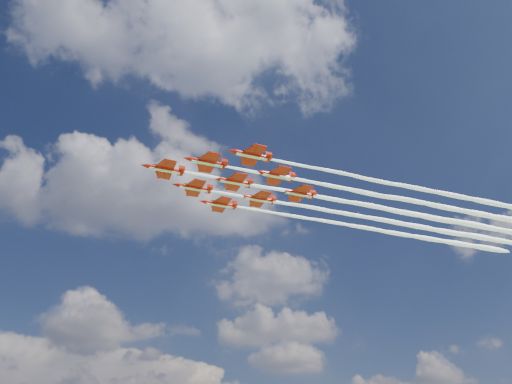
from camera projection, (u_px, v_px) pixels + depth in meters
jet_lead at (331, 199)px, 143.75m from camera, size 101.62×29.52×2.90m
jet_row2_port at (372, 194)px, 140.87m from camera, size 101.62×29.52×2.90m
jet_row2_starb at (348, 214)px, 152.33m from camera, size 101.62×29.52×2.90m
jet_row3_port at (416, 188)px, 137.98m from camera, size 101.62×29.52×2.90m
jet_row3_centre at (388, 209)px, 149.44m from camera, size 101.62×29.52×2.90m
jet_row3_starb at (363, 228)px, 160.91m from camera, size 101.62×29.52×2.90m
jet_row4_port at (429, 204)px, 146.55m from camera, size 101.62×29.52×2.90m
jet_row4_starb at (401, 224)px, 158.02m from camera, size 101.62×29.52×2.90m
jet_tail at (440, 219)px, 155.13m from camera, size 101.62×29.52×2.90m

